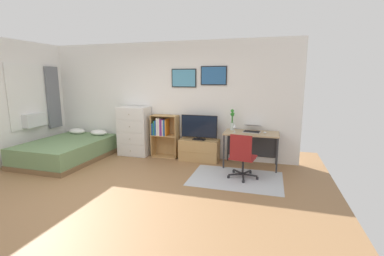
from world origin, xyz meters
name	(u,v)px	position (x,y,z in m)	size (l,w,h in m)	color
ground_plane	(113,194)	(0.00, 0.00, 0.00)	(7.20, 7.20, 0.00)	#936B44
wall_back_with_posters	(167,100)	(0.01, 2.43, 1.36)	(6.12, 0.09, 2.70)	white
area_rug	(236,178)	(1.85, 1.25, 0.00)	(1.70, 1.20, 0.01)	#B2B7BC
bed	(68,150)	(-2.05, 1.35, 0.23)	(1.48, 2.05, 0.58)	brown
dresser	(134,131)	(-0.75, 2.15, 0.59)	(0.74, 0.46, 1.19)	silver
bookshelf	(163,132)	(-0.02, 2.22, 0.61)	(0.63, 0.30, 1.01)	tan
tv_stand	(199,150)	(0.89, 2.17, 0.24)	(0.89, 0.41, 0.49)	tan
television	(199,128)	(0.89, 2.15, 0.77)	(0.83, 0.16, 0.56)	black
desk	(251,138)	(2.05, 2.14, 0.61)	(1.12, 0.62, 0.74)	tan
office_chair	(242,155)	(1.95, 1.27, 0.46)	(0.58, 0.58, 0.86)	#232326
laptop	(252,129)	(2.06, 2.17, 0.80)	(0.40, 0.42, 0.16)	#B7B7BC
computer_mouse	(265,133)	(2.32, 2.05, 0.76)	(0.06, 0.10, 0.03)	silver
bamboo_vase	(232,120)	(1.62, 2.23, 0.97)	(0.09, 0.11, 0.46)	silver
wine_glass	(235,126)	(1.70, 1.96, 0.87)	(0.07, 0.07, 0.18)	silver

